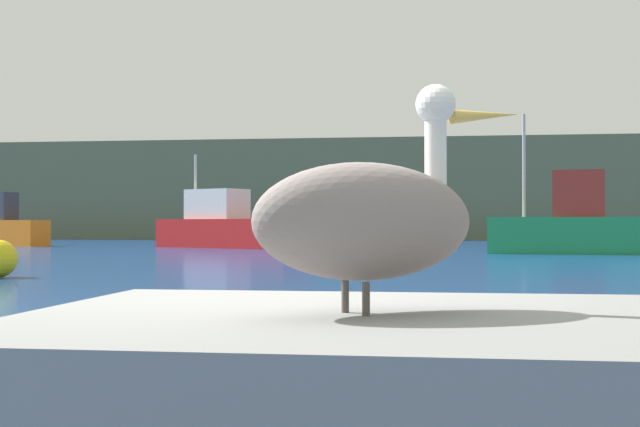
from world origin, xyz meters
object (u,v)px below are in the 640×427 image
at_px(fishing_boat_green, 577,225).
at_px(fishing_boat_red, 229,227).
at_px(pelican, 369,217).
at_px(fishing_boat_orange, 8,226).

height_order(fishing_boat_green, fishing_boat_red, fishing_boat_green).
bearing_deg(pelican, fishing_boat_green, 42.50).
xyz_separation_m(pelican, fishing_boat_green, (4.94, 30.43, -0.10)).
height_order(fishing_boat_green, fishing_boat_orange, fishing_boat_green).
height_order(pelican, fishing_boat_green, fishing_boat_green).
xyz_separation_m(fishing_boat_green, fishing_boat_orange, (-26.39, 7.81, -0.09)).
distance_m(fishing_boat_orange, fishing_boat_red, 11.88).
height_order(pelican, fishing_boat_red, fishing_boat_red).
bearing_deg(fishing_boat_orange, fishing_boat_green, -171.37).
height_order(pelican, fishing_boat_orange, fishing_boat_orange).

